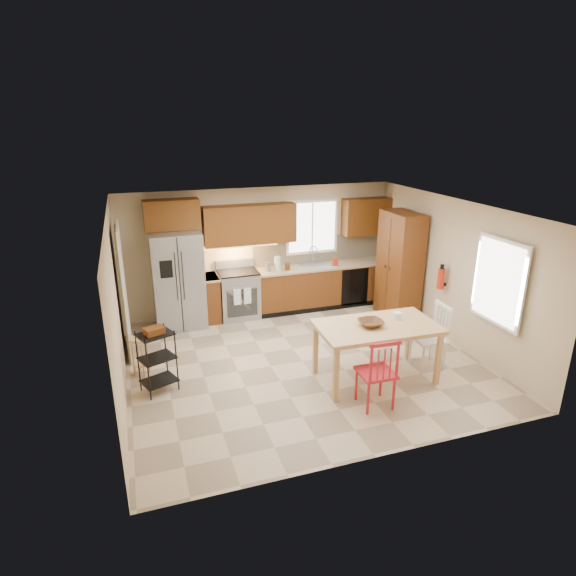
# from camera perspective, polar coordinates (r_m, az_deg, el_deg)

# --- Properties ---
(floor) EXTENTS (5.50, 5.50, 0.00)m
(floor) POSITION_cam_1_polar(r_m,az_deg,el_deg) (7.96, 1.71, -8.67)
(floor) COLOR tan
(floor) RESTS_ON ground
(ceiling) EXTENTS (5.50, 5.00, 0.02)m
(ceiling) POSITION_cam_1_polar(r_m,az_deg,el_deg) (7.13, 1.92, 9.36)
(ceiling) COLOR silver
(ceiling) RESTS_ON ground
(wall_back) EXTENTS (5.50, 0.02, 2.50)m
(wall_back) POSITION_cam_1_polar(r_m,az_deg,el_deg) (9.73, -3.30, 4.52)
(wall_back) COLOR #CCB793
(wall_back) RESTS_ON ground
(wall_front) EXTENTS (5.50, 0.02, 2.50)m
(wall_front) POSITION_cam_1_polar(r_m,az_deg,el_deg) (5.37, 11.16, -8.64)
(wall_front) COLOR #CCB793
(wall_front) RESTS_ON ground
(wall_left) EXTENTS (0.02, 5.00, 2.50)m
(wall_left) POSITION_cam_1_polar(r_m,az_deg,el_deg) (7.04, -19.71, -2.52)
(wall_left) COLOR #CCB793
(wall_left) RESTS_ON ground
(wall_right) EXTENTS (0.02, 5.00, 2.50)m
(wall_right) POSITION_cam_1_polar(r_m,az_deg,el_deg) (8.75, 18.97, 1.77)
(wall_right) COLOR #CCB793
(wall_right) RESTS_ON ground
(refrigerator) EXTENTS (0.92, 0.75, 1.82)m
(refrigerator) POSITION_cam_1_polar(r_m,az_deg,el_deg) (9.19, -12.90, 0.93)
(refrigerator) COLOR gray
(refrigerator) RESTS_ON floor
(range_stove) EXTENTS (0.76, 0.63, 0.92)m
(range_stove) POSITION_cam_1_polar(r_m,az_deg,el_deg) (9.55, -5.89, -0.81)
(range_stove) COLOR gray
(range_stove) RESTS_ON floor
(base_cabinet_narrow) EXTENTS (0.30, 0.60, 0.90)m
(base_cabinet_narrow) POSITION_cam_1_polar(r_m,az_deg,el_deg) (9.47, -9.15, -1.19)
(base_cabinet_narrow) COLOR #603111
(base_cabinet_narrow) RESTS_ON floor
(base_cabinet_run) EXTENTS (2.92, 0.60, 0.90)m
(base_cabinet_run) POSITION_cam_1_polar(r_m,az_deg,el_deg) (10.10, 4.32, 0.31)
(base_cabinet_run) COLOR #603111
(base_cabinet_run) RESTS_ON floor
(dishwasher) EXTENTS (0.60, 0.02, 0.78)m
(dishwasher) POSITION_cam_1_polar(r_m,az_deg,el_deg) (10.07, 7.90, 0.12)
(dishwasher) COLOR black
(dishwasher) RESTS_ON floor
(backsplash) EXTENTS (2.92, 0.03, 0.55)m
(backsplash) POSITION_cam_1_polar(r_m,az_deg,el_deg) (10.14, 3.80, 4.68)
(backsplash) COLOR beige
(backsplash) RESTS_ON wall_back
(upper_over_fridge) EXTENTS (1.00, 0.35, 0.55)m
(upper_over_fridge) POSITION_cam_1_polar(r_m,az_deg,el_deg) (9.09, -13.61, 8.45)
(upper_over_fridge) COLOR #633710
(upper_over_fridge) RESTS_ON wall_back
(upper_left_block) EXTENTS (1.80, 0.35, 0.75)m
(upper_left_block) POSITION_cam_1_polar(r_m,az_deg,el_deg) (9.37, -4.56, 7.53)
(upper_left_block) COLOR #633710
(upper_left_block) RESTS_ON wall_back
(upper_right_block) EXTENTS (1.00, 0.35, 0.75)m
(upper_right_block) POSITION_cam_1_polar(r_m,az_deg,el_deg) (10.25, 9.26, 8.37)
(upper_right_block) COLOR #633710
(upper_right_block) RESTS_ON wall_back
(window_back) EXTENTS (1.12, 0.04, 1.12)m
(window_back) POSITION_cam_1_polar(r_m,az_deg,el_deg) (9.95, 2.86, 7.24)
(window_back) COLOR white
(window_back) RESTS_ON wall_back
(sink) EXTENTS (0.62, 0.46, 0.16)m
(sink) POSITION_cam_1_polar(r_m,az_deg,el_deg) (9.90, 3.37, 2.44)
(sink) COLOR gray
(sink) RESTS_ON base_cabinet_run
(undercab_glow) EXTENTS (1.60, 0.30, 0.01)m
(undercab_glow) POSITION_cam_1_polar(r_m,az_deg,el_deg) (9.37, -6.25, 5.00)
(undercab_glow) COLOR #FFBF66
(undercab_glow) RESTS_ON wall_back
(soap_bottle) EXTENTS (0.09, 0.09, 0.19)m
(soap_bottle) POSITION_cam_1_polar(r_m,az_deg,el_deg) (9.92, 5.64, 3.22)
(soap_bottle) COLOR red
(soap_bottle) RESTS_ON base_cabinet_run
(paper_towel) EXTENTS (0.12, 0.12, 0.28)m
(paper_towel) POSITION_cam_1_polar(r_m,az_deg,el_deg) (9.53, -1.26, 2.92)
(paper_towel) COLOR silver
(paper_towel) RESTS_ON base_cabinet_run
(canister_steel) EXTENTS (0.11, 0.11, 0.18)m
(canister_steel) POSITION_cam_1_polar(r_m,az_deg,el_deg) (9.49, -2.41, 2.52)
(canister_steel) COLOR gray
(canister_steel) RESTS_ON base_cabinet_run
(canister_wood) EXTENTS (0.10, 0.10, 0.14)m
(canister_wood) POSITION_cam_1_polar(r_m,az_deg,el_deg) (9.58, -0.06, 2.58)
(canister_wood) COLOR #4E2914
(canister_wood) RESTS_ON base_cabinet_run
(pantry) EXTENTS (0.50, 0.95, 2.10)m
(pantry) POSITION_cam_1_polar(r_m,az_deg,el_deg) (9.57, 13.05, 2.55)
(pantry) COLOR #603111
(pantry) RESTS_ON floor
(fire_extinguisher) EXTENTS (0.12, 0.12, 0.36)m
(fire_extinguisher) POSITION_cam_1_polar(r_m,az_deg,el_deg) (8.84, 17.67, 1.06)
(fire_extinguisher) COLOR red
(fire_extinguisher) RESTS_ON wall_right
(window_right) EXTENTS (0.04, 1.02, 1.32)m
(window_right) POSITION_cam_1_polar(r_m,az_deg,el_deg) (7.81, 23.71, 0.65)
(window_right) COLOR white
(window_right) RESTS_ON wall_right
(doorway) EXTENTS (0.04, 0.95, 2.10)m
(doorway) POSITION_cam_1_polar(r_m,az_deg,el_deg) (8.33, -18.98, -0.55)
(doorway) COLOR #8C7A59
(doorway) RESTS_ON wall_left
(dining_table) EXTENTS (1.81, 1.06, 0.87)m
(dining_table) POSITION_cam_1_polar(r_m,az_deg,el_deg) (7.40, 10.34, -7.52)
(dining_table) COLOR tan
(dining_table) RESTS_ON floor
(chair_red) EXTENTS (0.50, 0.50, 1.04)m
(chair_red) POSITION_cam_1_polar(r_m,az_deg,el_deg) (6.70, 10.38, -9.67)
(chair_red) COLOR #B01B24
(chair_red) RESTS_ON floor
(chair_white) EXTENTS (0.50, 0.50, 1.04)m
(chair_white) POSITION_cam_1_polar(r_m,az_deg,el_deg) (7.87, 16.33, -5.60)
(chair_white) COLOR silver
(chair_white) RESTS_ON floor
(table_bowl) EXTENTS (0.37, 0.37, 0.09)m
(table_bowl) POSITION_cam_1_polar(r_m,az_deg,el_deg) (7.16, 9.77, -4.49)
(table_bowl) COLOR #4E2914
(table_bowl) RESTS_ON dining_table
(table_jar) EXTENTS (0.15, 0.15, 0.17)m
(table_jar) POSITION_cam_1_polar(r_m,az_deg,el_deg) (7.47, 12.78, -3.39)
(table_jar) COLOR silver
(table_jar) RESTS_ON dining_table
(bar_stool) EXTENTS (0.37, 0.37, 0.62)m
(bar_stool) POSITION_cam_1_polar(r_m,az_deg,el_deg) (7.79, -17.07, -7.68)
(bar_stool) COLOR tan
(bar_stool) RESTS_ON floor
(utility_cart) EXTENTS (0.58, 0.52, 0.95)m
(utility_cart) POSITION_cam_1_polar(r_m,az_deg,el_deg) (7.19, -15.23, -8.36)
(utility_cart) COLOR black
(utility_cart) RESTS_ON floor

